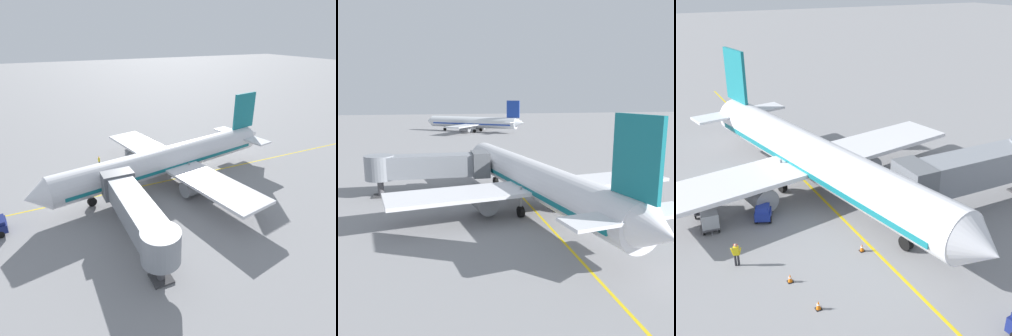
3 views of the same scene
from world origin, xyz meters
The scene contains 12 objects.
ground_plane centered at (0.00, 0.00, 0.00)m, with size 400.00×400.00×0.00m, color gray.
gate_lead_in_line centered at (0.00, 0.00, 0.00)m, with size 0.24×80.00×0.01m, color gold.
parked_airliner centered at (0.02, 1.12, 3.19)m, with size 30.45×37.20×10.63m.
jet_bridge centered at (-10.64, 9.67, 3.46)m, with size 14.56×3.50×4.98m.
baggage_tug_lead centered at (5.49, 3.61, 0.71)m, with size 2.11×2.77×1.62m.
baggage_cart_front centered at (9.64, 3.26, 0.95)m, with size 1.51×2.95×1.58m.
baggage_cart_second_in_train centered at (9.76, 0.52, 0.95)m, with size 1.51×2.95×1.58m.
ground_crew_wing_walker centered at (4.53, 0.41, 0.95)m, with size 0.36×0.71×1.69m.
ground_crew_loader centered at (9.04, 8.86, 0.95)m, with size 0.71×0.36×1.69m.
safety_cone_nose_left centered at (0.82, 11.20, 0.29)m, with size 0.36×0.36×0.59m.
safety_cone_nose_right centered at (6.53, 12.11, 0.29)m, with size 0.36×0.36×0.59m.
safety_cone_wing_tip centered at (5.96, 15.21, 0.29)m, with size 0.36×0.36×0.59m.
Camera 1 is at (-33.53, 17.24, 19.20)m, focal length 31.44 mm.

